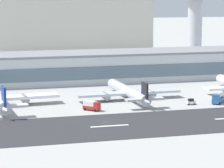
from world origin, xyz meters
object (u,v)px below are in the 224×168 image
object	(u,v)px
service_fuel_truck_1	(219,98)
distant_hotel_block	(58,22)
airliner_black_tail_gate_1	(129,92)
control_tower	(195,13)
service_baggage_tug_0	(191,102)
service_box_truck_2	(92,105)
terminal_building	(102,66)

from	to	relation	value
service_fuel_truck_1	distant_hotel_block	bearing A→B (deg)	-127.65
airliner_black_tail_gate_1	control_tower	bearing A→B (deg)	-39.06
distant_hotel_block	service_baggage_tug_0	distance (m)	180.65
service_baggage_tug_0	service_box_truck_2	bearing A→B (deg)	-0.20
terminal_building	service_box_truck_2	world-z (taller)	terminal_building
distant_hotel_block	airliner_black_tail_gate_1	xyz separation A→B (m)	(0.38, -164.64, -18.36)
distant_hotel_block	service_baggage_tug_0	size ratio (longest dim) A/B	37.29
service_baggage_tug_0	service_box_truck_2	size ratio (longest dim) A/B	0.54
distant_hotel_block	service_fuel_truck_1	xyz separation A→B (m)	(30.67, -178.23, -19.31)
service_box_truck_2	service_baggage_tug_0	bearing A→B (deg)	47.00
terminal_building	service_baggage_tug_0	distance (m)	64.71
terminal_building	airliner_black_tail_gate_1	size ratio (longest dim) A/B	4.02
airliner_black_tail_gate_1	service_box_truck_2	distance (m)	22.79
airliner_black_tail_gate_1	service_box_truck_2	size ratio (longest dim) A/B	7.48
control_tower	service_baggage_tug_0	xyz separation A→B (m)	(-44.04, -99.75, -28.20)
service_baggage_tug_0	service_box_truck_2	world-z (taller)	service_box_truck_2
distant_hotel_block	service_fuel_truck_1	world-z (taller)	distant_hotel_block
distant_hotel_block	service_baggage_tug_0	xyz separation A→B (m)	(19.65, -178.42, -20.29)
service_baggage_tug_0	service_fuel_truck_1	size ratio (longest dim) A/B	0.40
distant_hotel_block	service_baggage_tug_0	world-z (taller)	distant_hotel_block
terminal_building	service_box_truck_2	xyz separation A→B (m)	(-18.84, -62.36, -4.92)
terminal_building	service_fuel_truck_1	distance (m)	68.37
control_tower	service_box_truck_2	xyz separation A→B (m)	(-81.01, -100.26, -27.45)
terminal_building	service_fuel_truck_1	xyz separation A→B (m)	(29.16, -61.66, -4.68)
service_fuel_truck_1	airliner_black_tail_gate_1	bearing A→B (deg)	-71.58
service_baggage_tug_0	control_tower	bearing A→B (deg)	-114.80
control_tower	service_fuel_truck_1	xyz separation A→B (m)	(-33.02, -99.56, -27.21)
terminal_building	service_baggage_tug_0	xyz separation A→B (m)	(18.14, -61.86, -5.66)
service_baggage_tug_0	airliner_black_tail_gate_1	bearing A→B (deg)	-36.56
distant_hotel_block	service_box_truck_2	xyz separation A→B (m)	(-17.33, -178.93, -19.55)
terminal_building	service_baggage_tug_0	bearing A→B (deg)	-73.66
control_tower	airliner_black_tail_gate_1	bearing A→B (deg)	-126.37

